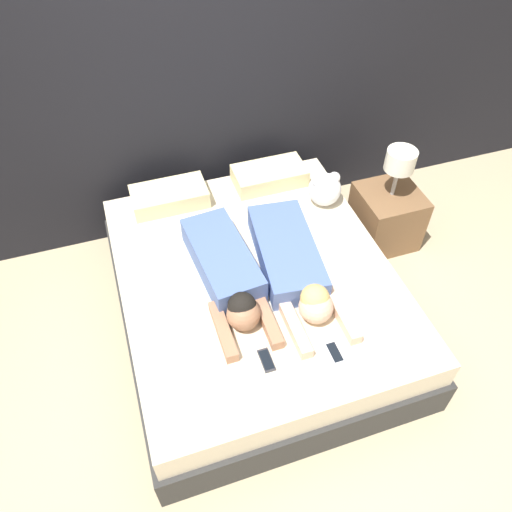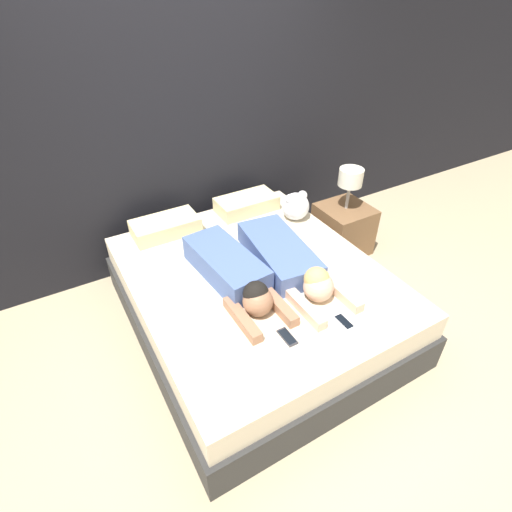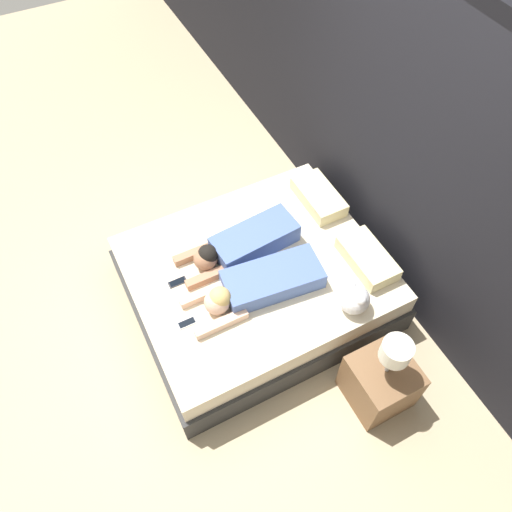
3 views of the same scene
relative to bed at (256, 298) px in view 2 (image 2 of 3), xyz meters
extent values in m
plane|color=tan|center=(0.00, 0.00, -0.24)|extent=(12.00, 12.00, 0.00)
cube|color=black|center=(0.00, 1.18, 1.06)|extent=(12.00, 0.06, 2.60)
cube|color=#2D2D2D|center=(0.00, 0.00, -0.10)|extent=(1.75, 2.06, 0.29)
cube|color=beige|center=(0.00, 0.00, 0.15)|extent=(1.69, 2.00, 0.20)
cube|color=beige|center=(-0.38, 0.83, 0.31)|extent=(0.54, 0.29, 0.13)
cube|color=beige|center=(0.38, 0.83, 0.31)|extent=(0.54, 0.29, 0.13)
cube|color=#4C66A5|center=(-0.20, 0.09, 0.34)|extent=(0.37, 0.74, 0.19)
sphere|color=#A37051|center=(-0.20, -0.36, 0.35)|extent=(0.20, 0.20, 0.20)
sphere|color=black|center=(-0.20, -0.33, 0.39)|extent=(0.17, 0.17, 0.17)
cube|color=#A37051|center=(-0.33, -0.39, 0.28)|extent=(0.07, 0.40, 0.07)
cube|color=#A37051|center=(-0.06, -0.39, 0.28)|extent=(0.07, 0.40, 0.07)
cube|color=#4C66A5|center=(0.22, 0.04, 0.33)|extent=(0.44, 0.81, 0.16)
sphere|color=beige|center=(0.22, -0.44, 0.35)|extent=(0.20, 0.20, 0.20)
sphere|color=#D8B266|center=(0.22, -0.42, 0.40)|extent=(0.17, 0.17, 0.17)
cube|color=beige|center=(0.07, -0.48, 0.28)|extent=(0.07, 0.43, 0.07)
cube|color=beige|center=(0.36, -0.48, 0.28)|extent=(0.07, 0.43, 0.07)
cube|color=#2D2D33|center=(-0.15, -0.63, 0.25)|extent=(0.06, 0.15, 0.01)
cube|color=black|center=(-0.15, -0.63, 0.26)|extent=(0.05, 0.13, 0.00)
cube|color=silver|center=(0.23, -0.71, 0.25)|extent=(0.06, 0.15, 0.01)
cube|color=black|center=(0.23, -0.71, 0.26)|extent=(0.05, 0.13, 0.00)
sphere|color=white|center=(0.68, 0.49, 0.37)|extent=(0.24, 0.24, 0.24)
sphere|color=white|center=(0.61, 0.49, 0.46)|extent=(0.08, 0.08, 0.08)
sphere|color=white|center=(0.74, 0.49, 0.46)|extent=(0.08, 0.08, 0.08)
cube|color=brown|center=(1.22, 0.43, -0.01)|extent=(0.45, 0.45, 0.47)
cylinder|color=#999999|center=(1.22, 0.43, 0.34)|extent=(0.03, 0.03, 0.23)
cylinder|color=silver|center=(1.22, 0.43, 0.54)|extent=(0.22, 0.22, 0.15)
camera|label=1|loc=(-0.66, -1.98, 2.65)|focal=35.00mm
camera|label=2|loc=(-1.13, -1.95, 2.06)|focal=28.00mm
camera|label=3|loc=(2.07, -1.06, 3.62)|focal=35.00mm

